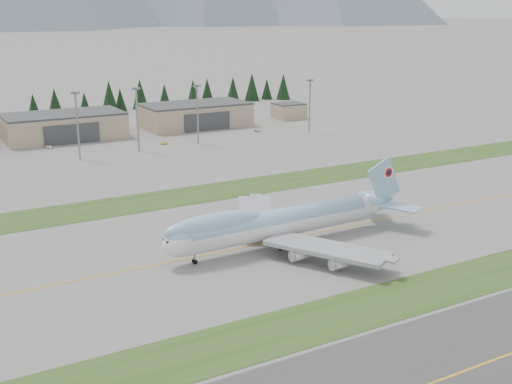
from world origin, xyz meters
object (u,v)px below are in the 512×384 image
hangar_center (64,126)px  service_vehicle_a (50,149)px  boeing_747_freighter (280,222)px  service_vehicle_c (257,132)px  service_vehicle_b (164,145)px  hangar_right (195,115)px

hangar_center → service_vehicle_a: size_ratio=13.10×
boeing_747_freighter → hangar_center: boeing_747_freighter is taller
service_vehicle_a → service_vehicle_c: bearing=-36.2°
service_vehicle_c → hangar_center: bearing=163.3°
boeing_747_freighter → service_vehicle_b: boeing_747_freighter is taller
hangar_center → service_vehicle_c: size_ratio=13.62×
hangar_center → service_vehicle_b: size_ratio=15.23×
boeing_747_freighter → hangar_right: (48.26, 152.92, -0.29)m
hangar_center → service_vehicle_b: bearing=-45.6°
hangar_center → service_vehicle_c: hangar_center is taller
boeing_747_freighter → service_vehicle_a: 137.27m
hangar_right → service_vehicle_c: bearing=-55.2°
service_vehicle_c → boeing_747_freighter: bearing=-115.9°
hangar_center → hangar_right: (60.00, 0.00, 0.00)m
hangar_center → service_vehicle_a: bearing=-120.1°
hangar_right → service_vehicle_c: hangar_right is taller
boeing_747_freighter → service_vehicle_b: (19.79, 120.75, -5.68)m
service_vehicle_b → service_vehicle_c: size_ratio=0.89×
boeing_747_freighter → service_vehicle_a: (-21.91, 135.39, -5.68)m
boeing_747_freighter → service_vehicle_c: 143.27m
hangar_center → hangar_right: same height
service_vehicle_a → service_vehicle_c: size_ratio=1.04×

